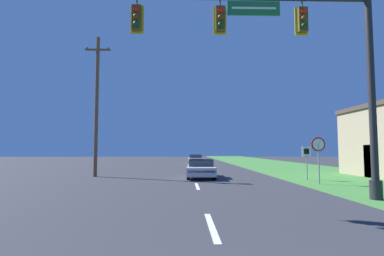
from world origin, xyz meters
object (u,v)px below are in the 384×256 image
object	(u,v)px
route_sign_post	(307,155)
utility_pole_near	(97,104)
far_car	(195,159)
signal_mast	(300,57)
stop_sign	(318,150)
car_ahead	(201,169)

from	to	relation	value
route_sign_post	utility_pole_near	size ratio (longest dim) A/B	0.20
far_car	route_sign_post	size ratio (longest dim) A/B	2.26
signal_mast	utility_pole_near	distance (m)	14.71
far_car	stop_sign	bearing A→B (deg)	-77.22
route_sign_post	signal_mast	bearing A→B (deg)	-113.30
stop_sign	route_sign_post	size ratio (longest dim) A/B	1.23
car_ahead	utility_pole_near	bearing A→B (deg)	172.52
stop_sign	route_sign_post	distance (m)	2.24
car_ahead	stop_sign	size ratio (longest dim) A/B	1.77
utility_pole_near	car_ahead	bearing A→B (deg)	-7.48
far_car	stop_sign	xyz separation A→B (m)	(5.66, -24.96, 1.26)
car_ahead	far_car	bearing A→B (deg)	88.88
stop_sign	utility_pole_near	size ratio (longest dim) A/B	0.25
route_sign_post	utility_pole_near	xyz separation A→B (m)	(-13.67, 3.07, 3.60)
signal_mast	utility_pole_near	world-z (taller)	utility_pole_near
far_car	utility_pole_near	distance (m)	21.63
signal_mast	stop_sign	size ratio (longest dim) A/B	4.06
far_car	route_sign_post	xyz separation A→B (m)	(5.92, -22.76, 0.92)
route_sign_post	stop_sign	bearing A→B (deg)	-96.76
car_ahead	utility_pole_near	xyz separation A→B (m)	(-7.34, 0.96, 4.53)
far_car	route_sign_post	distance (m)	23.54
signal_mast	car_ahead	distance (m)	10.89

